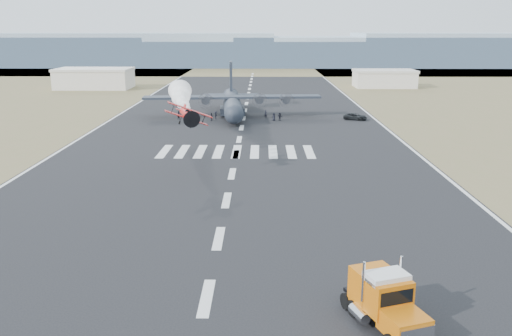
{
  "coord_description": "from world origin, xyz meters",
  "views": [
    {
      "loc": [
        4.18,
        -37.26,
        19.92
      ],
      "look_at": [
        3.5,
        23.87,
        4.0
      ],
      "focal_mm": 38.0,
      "sensor_mm": 36.0,
      "label": 1
    }
  ],
  "objects_px": {
    "crew_b": "(239,118)",
    "crew_f": "(280,117)",
    "hangar_right": "(384,78)",
    "crew_c": "(216,115)",
    "crew_a": "(226,114)",
    "crew_h": "(179,115)",
    "crew_d": "(212,117)",
    "crew_e": "(274,117)",
    "aerobatic_biplane": "(187,115)",
    "semi_truck": "(385,300)",
    "hangar_left": "(94,78)",
    "support_vehicle": "(355,117)",
    "transport_aircraft": "(232,103)",
    "crew_g": "(266,114)"
  },
  "relations": [
    {
      "from": "support_vehicle",
      "to": "crew_b",
      "type": "height_order",
      "value": "crew_b"
    },
    {
      "from": "crew_a",
      "to": "crew_g",
      "type": "relative_size",
      "value": 1.0
    },
    {
      "from": "semi_truck",
      "to": "crew_b",
      "type": "bearing_deg",
      "value": 79.71
    },
    {
      "from": "crew_e",
      "to": "crew_g",
      "type": "distance_m",
      "value": 3.96
    },
    {
      "from": "crew_a",
      "to": "crew_d",
      "type": "bearing_deg",
      "value": 18.4
    },
    {
      "from": "transport_aircraft",
      "to": "crew_h",
      "type": "height_order",
      "value": "transport_aircraft"
    },
    {
      "from": "hangar_right",
      "to": "aerobatic_biplane",
      "type": "xyz_separation_m",
      "value": [
        -52.0,
        -114.54,
        5.44
      ]
    },
    {
      "from": "crew_a",
      "to": "crew_g",
      "type": "height_order",
      "value": "crew_a"
    },
    {
      "from": "crew_h",
      "to": "crew_d",
      "type": "bearing_deg",
      "value": -55.85
    },
    {
      "from": "semi_truck",
      "to": "crew_e",
      "type": "relative_size",
      "value": 5.27
    },
    {
      "from": "hangar_right",
      "to": "crew_a",
      "type": "bearing_deg",
      "value": -127.0
    },
    {
      "from": "crew_b",
      "to": "crew_g",
      "type": "xyz_separation_m",
      "value": [
        5.8,
        5.46,
        -0.04
      ]
    },
    {
      "from": "crew_f",
      "to": "crew_g",
      "type": "relative_size",
      "value": 0.97
    },
    {
      "from": "semi_truck",
      "to": "support_vehicle",
      "type": "xyz_separation_m",
      "value": [
        12.37,
        85.92,
        -1.24
      ]
    },
    {
      "from": "crew_e",
      "to": "crew_h",
      "type": "relative_size",
      "value": 0.92
    },
    {
      "from": "aerobatic_biplane",
      "to": "crew_b",
      "type": "height_order",
      "value": "aerobatic_biplane"
    },
    {
      "from": "support_vehicle",
      "to": "crew_f",
      "type": "bearing_deg",
      "value": 115.82
    },
    {
      "from": "crew_b",
      "to": "crew_f",
      "type": "xyz_separation_m",
      "value": [
        8.87,
        1.99,
        -0.06
      ]
    },
    {
      "from": "hangar_left",
      "to": "aerobatic_biplane",
      "type": "xyz_separation_m",
      "value": [
        46.0,
        -109.54,
        5.04
      ]
    },
    {
      "from": "hangar_left",
      "to": "crew_f",
      "type": "distance_m",
      "value": 87.95
    },
    {
      "from": "semi_truck",
      "to": "crew_f",
      "type": "bearing_deg",
      "value": 73.57
    },
    {
      "from": "aerobatic_biplane",
      "to": "crew_a",
      "type": "bearing_deg",
      "value": 76.91
    },
    {
      "from": "hangar_left",
      "to": "aerobatic_biplane",
      "type": "distance_m",
      "value": 118.92
    },
    {
      "from": "aerobatic_biplane",
      "to": "crew_d",
      "type": "height_order",
      "value": "aerobatic_biplane"
    },
    {
      "from": "hangar_left",
      "to": "transport_aircraft",
      "type": "height_order",
      "value": "transport_aircraft"
    },
    {
      "from": "crew_b",
      "to": "crew_e",
      "type": "bearing_deg",
      "value": -12.14
    },
    {
      "from": "crew_a",
      "to": "aerobatic_biplane",
      "type": "bearing_deg",
      "value": 57.54
    },
    {
      "from": "aerobatic_biplane",
      "to": "support_vehicle",
      "type": "height_order",
      "value": "aerobatic_biplane"
    },
    {
      "from": "crew_a",
      "to": "crew_f",
      "type": "bearing_deg",
      "value": 136.75
    },
    {
      "from": "semi_truck",
      "to": "transport_aircraft",
      "type": "bearing_deg",
      "value": 80.02
    },
    {
      "from": "crew_d",
      "to": "transport_aircraft",
      "type": "bearing_deg",
      "value": 150.0
    },
    {
      "from": "hangar_left",
      "to": "crew_b",
      "type": "bearing_deg",
      "value": -52.24
    },
    {
      "from": "crew_a",
      "to": "crew_h",
      "type": "xyz_separation_m",
      "value": [
        -10.31,
        -1.63,
        0.04
      ]
    },
    {
      "from": "crew_d",
      "to": "crew_f",
      "type": "bearing_deg",
      "value": 90.66
    },
    {
      "from": "crew_c",
      "to": "crew_a",
      "type": "bearing_deg",
      "value": -51.93
    },
    {
      "from": "aerobatic_biplane",
      "to": "crew_h",
      "type": "bearing_deg",
      "value": 89.4
    },
    {
      "from": "hangar_left",
      "to": "aerobatic_biplane",
      "type": "height_order",
      "value": "aerobatic_biplane"
    },
    {
      "from": "crew_e",
      "to": "crew_g",
      "type": "height_order",
      "value": "crew_g"
    },
    {
      "from": "semi_truck",
      "to": "aerobatic_biplane",
      "type": "height_order",
      "value": "aerobatic_biplane"
    },
    {
      "from": "aerobatic_biplane",
      "to": "semi_truck",
      "type": "bearing_deg",
      "value": -75.43
    },
    {
      "from": "hangar_right",
      "to": "crew_e",
      "type": "relative_size",
      "value": 11.97
    },
    {
      "from": "crew_a",
      "to": "crew_e",
      "type": "bearing_deg",
      "value": 134.86
    },
    {
      "from": "crew_b",
      "to": "crew_h",
      "type": "bearing_deg",
      "value": 140.41
    },
    {
      "from": "semi_truck",
      "to": "transport_aircraft",
      "type": "relative_size",
      "value": 0.22
    },
    {
      "from": "hangar_right",
      "to": "crew_c",
      "type": "bearing_deg",
      "value": -127.8
    },
    {
      "from": "transport_aircraft",
      "to": "crew_f",
      "type": "relative_size",
      "value": 23.21
    },
    {
      "from": "aerobatic_biplane",
      "to": "crew_d",
      "type": "bearing_deg",
      "value": 80.45
    },
    {
      "from": "crew_a",
      "to": "support_vehicle",
      "type": "bearing_deg",
      "value": 146.77
    },
    {
      "from": "crew_e",
      "to": "crew_h",
      "type": "bearing_deg",
      "value": -136.41
    },
    {
      "from": "crew_e",
      "to": "crew_f",
      "type": "distance_m",
      "value": 1.3
    }
  ]
}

